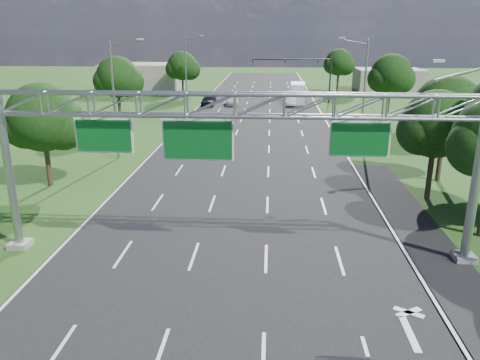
{
  "coord_description": "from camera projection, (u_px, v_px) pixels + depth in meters",
  "views": [
    {
      "loc": [
        1.87,
        -9.36,
        10.72
      ],
      "look_at": [
        0.28,
        15.07,
        2.92
      ],
      "focal_mm": 35.0,
      "sensor_mm": 36.0,
      "label": 1
    }
  ],
  "objects": [
    {
      "name": "tree_verge_lc",
      "position": [
        183.0,
        67.0,
        78.15
      ],
      "size": [
        5.76,
        4.8,
        7.62
      ],
      "color": "#2D2116",
      "rests_on": "ground"
    },
    {
      "name": "car_queue_c",
      "position": [
        209.0,
        100.0,
        70.47
      ],
      "size": [
        2.05,
        4.76,
        1.6
      ],
      "primitive_type": "imported",
      "rotation": [
        0.0,
        0.0,
        -0.03
      ],
      "color": "black",
      "rests_on": "ground"
    },
    {
      "name": "traffic_signal",
      "position": [
        308.0,
        69.0,
        72.04
      ],
      "size": [
        12.21,
        0.24,
        7.0
      ],
      "color": "black",
      "rests_on": "ground"
    },
    {
      "name": "tree_verge_lb",
      "position": [
        118.0,
        79.0,
        54.44
      ],
      "size": [
        5.76,
        4.8,
        8.06
      ],
      "color": "#2D2116",
      "rests_on": "ground"
    },
    {
      "name": "building_left",
      "position": [
        143.0,
        77.0,
        87.04
      ],
      "size": [
        14.0,
        10.0,
        5.0
      ],
      "primitive_type": "cube",
      "color": "gray",
      "rests_on": "ground"
    },
    {
      "name": "tree_verge_re",
      "position": [
        339.0,
        63.0,
        84.02
      ],
      "size": [
        5.76,
        4.8,
        7.84
      ],
      "color": "#2D2116",
      "rests_on": "ground"
    },
    {
      "name": "streetlight_l_near",
      "position": [
        116.0,
        95.0,
        39.8
      ],
      "size": [
        2.97,
        0.22,
        10.16
      ],
      "color": "gray",
      "rests_on": "ground"
    },
    {
      "name": "car_queue_a",
      "position": [
        232.0,
        100.0,
        71.32
      ],
      "size": [
        2.29,
        4.93,
        1.4
      ],
      "primitive_type": "imported",
      "rotation": [
        0.0,
        0.0,
        0.07
      ],
      "color": "silver",
      "rests_on": "ground"
    },
    {
      "name": "tree_verge_rd",
      "position": [
        391.0,
        76.0,
        55.24
      ],
      "size": [
        5.76,
        4.8,
        8.28
      ],
      "color": "#2D2116",
      "rests_on": "ground"
    },
    {
      "name": "road",
      "position": [
        248.0,
        160.0,
        40.8
      ],
      "size": [
        18.0,
        180.0,
        0.02
      ],
      "primitive_type": "cube",
      "color": "black",
      "rests_on": "ground"
    },
    {
      "name": "streetlight_l_far",
      "position": [
        187.0,
        66.0,
        73.08
      ],
      "size": [
        2.97,
        0.22,
        10.16
      ],
      "color": "gray",
      "rests_on": "ground"
    },
    {
      "name": "ground",
      "position": [
        248.0,
        160.0,
        40.8
      ],
      "size": [
        220.0,
        220.0,
        0.0
      ],
      "primitive_type": "plane",
      "color": "#1C4414",
      "rests_on": "ground"
    },
    {
      "name": "road_flare",
      "position": [
        424.0,
        242.0,
        24.95
      ],
      "size": [
        3.0,
        30.0,
        0.02
      ],
      "primitive_type": "cube",
      "color": "black",
      "rests_on": "ground"
    },
    {
      "name": "building_right",
      "position": [
        388.0,
        80.0,
        88.14
      ],
      "size": [
        12.0,
        9.0,
        4.0
      ],
      "primitive_type": "cube",
      "color": "gray",
      "rests_on": "ground"
    },
    {
      "name": "box_truck",
      "position": [
        298.0,
        93.0,
        74.09
      ],
      "size": [
        2.39,
        7.59,
        2.85
      ],
      "rotation": [
        0.0,
        0.0,
        -0.04
      ],
      "color": "beige",
      "rests_on": "ground"
    },
    {
      "name": "car_queue_d",
      "position": [
        290.0,
        101.0,
        70.62
      ],
      "size": [
        1.52,
        4.26,
        1.4
      ],
      "primitive_type": "imported",
      "rotation": [
        0.0,
        0.0,
        -0.01
      ],
      "color": "silver",
      "rests_on": "ground"
    },
    {
      "name": "streetlight_r_mid",
      "position": [
        363.0,
        84.0,
        47.91
      ],
      "size": [
        2.97,
        0.22,
        10.16
      ],
      "color": "gray",
      "rests_on": "ground"
    },
    {
      "name": "sign_gantry",
      "position": [
        237.0,
        118.0,
        21.57
      ],
      "size": [
        23.5,
        1.0,
        9.56
      ],
      "color": "gray",
      "rests_on": "ground"
    },
    {
      "name": "tree_verge_la",
      "position": [
        44.0,
        121.0,
        32.64
      ],
      "size": [
        5.76,
        4.8,
        7.4
      ],
      "color": "#2D2116",
      "rests_on": "ground"
    }
  ]
}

